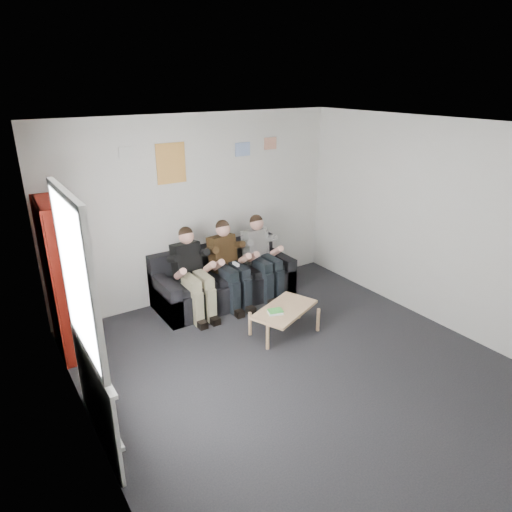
# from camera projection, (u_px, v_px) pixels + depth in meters

# --- Properties ---
(room_shell) EXTENTS (5.00, 5.00, 5.00)m
(room_shell) POSITION_uv_depth(u_px,v_px,m) (307.00, 262.00, 4.74)
(room_shell) COLOR black
(room_shell) RESTS_ON ground
(sofa) EXTENTS (2.07, 0.84, 0.80)m
(sofa) POSITION_uv_depth(u_px,v_px,m) (223.00, 281.00, 6.84)
(sofa) COLOR black
(sofa) RESTS_ON ground
(bookshelf) EXTENTS (0.28, 0.85, 1.89)m
(bookshelf) POSITION_uv_depth(u_px,v_px,m) (63.00, 279.00, 5.33)
(bookshelf) COLOR maroon
(bookshelf) RESTS_ON ground
(coffee_table) EXTENTS (0.90, 0.49, 0.36)m
(coffee_table) POSITION_uv_depth(u_px,v_px,m) (285.00, 311.00, 5.91)
(coffee_table) COLOR #D6B27B
(coffee_table) RESTS_ON ground
(game_cases) EXTENTS (0.20, 0.16, 0.03)m
(game_cases) POSITION_uv_depth(u_px,v_px,m) (275.00, 312.00, 5.77)
(game_cases) COLOR silver
(game_cases) RESTS_ON coffee_table
(person_left) EXTENTS (0.38, 0.82, 1.25)m
(person_left) POSITION_uv_depth(u_px,v_px,m) (193.00, 274.00, 6.28)
(person_left) COLOR black
(person_left) RESTS_ON sofa
(person_middle) EXTENTS (0.38, 0.82, 1.25)m
(person_middle) POSITION_uv_depth(u_px,v_px,m) (229.00, 265.00, 6.57)
(person_middle) COLOR #463017
(person_middle) RESTS_ON sofa
(person_right) EXTENTS (0.38, 0.81, 1.24)m
(person_right) POSITION_uv_depth(u_px,v_px,m) (262.00, 257.00, 6.87)
(person_right) COLOR white
(person_right) RESTS_ON sofa
(radiator) EXTENTS (0.10, 0.64, 0.60)m
(radiator) POSITION_uv_depth(u_px,v_px,m) (105.00, 405.00, 4.16)
(radiator) COLOR white
(radiator) RESTS_ON ground
(window) EXTENTS (0.05, 1.30, 2.36)m
(window) POSITION_uv_depth(u_px,v_px,m) (87.00, 343.00, 3.88)
(window) COLOR white
(window) RESTS_ON room_shell
(poster_large) EXTENTS (0.42, 0.01, 0.55)m
(poster_large) POSITION_uv_depth(u_px,v_px,m) (171.00, 163.00, 6.22)
(poster_large) COLOR #DCD54D
(poster_large) RESTS_ON room_shell
(poster_blue) EXTENTS (0.25, 0.01, 0.20)m
(poster_blue) POSITION_uv_depth(u_px,v_px,m) (243.00, 149.00, 6.77)
(poster_blue) COLOR #407BDB
(poster_blue) RESTS_ON room_shell
(poster_pink) EXTENTS (0.22, 0.01, 0.18)m
(poster_pink) POSITION_uv_depth(u_px,v_px,m) (270.00, 143.00, 7.00)
(poster_pink) COLOR #DB44A3
(poster_pink) RESTS_ON room_shell
(poster_sign) EXTENTS (0.20, 0.01, 0.14)m
(poster_sign) POSITION_uv_depth(u_px,v_px,m) (126.00, 152.00, 5.84)
(poster_sign) COLOR silver
(poster_sign) RESTS_ON room_shell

